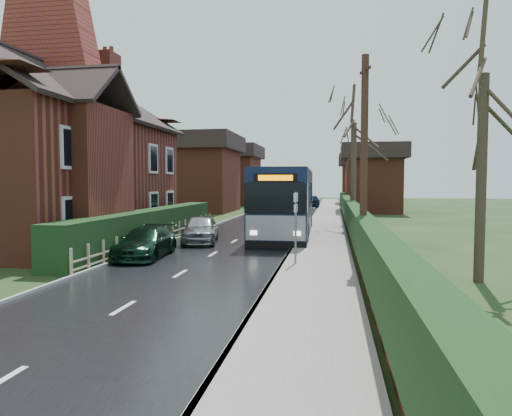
% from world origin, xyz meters
% --- Properties ---
extents(ground, '(140.00, 140.00, 0.00)m').
position_xyz_m(ground, '(0.00, 0.00, 0.00)').
color(ground, '#34481F').
rests_on(ground, ground).
extents(road, '(6.00, 100.00, 0.02)m').
position_xyz_m(road, '(0.00, 10.00, 0.01)').
color(road, black).
rests_on(road, ground).
extents(pavement, '(2.50, 100.00, 0.14)m').
position_xyz_m(pavement, '(4.25, 10.00, 0.07)').
color(pavement, slate).
rests_on(pavement, ground).
extents(kerb_right, '(0.12, 100.00, 0.14)m').
position_xyz_m(kerb_right, '(3.05, 10.00, 0.07)').
color(kerb_right, gray).
rests_on(kerb_right, ground).
extents(kerb_left, '(0.12, 100.00, 0.10)m').
position_xyz_m(kerb_left, '(-3.05, 10.00, 0.05)').
color(kerb_left, gray).
rests_on(kerb_left, ground).
extents(front_hedge, '(1.20, 16.00, 1.60)m').
position_xyz_m(front_hedge, '(-3.90, 5.00, 0.80)').
color(front_hedge, black).
rests_on(front_hedge, ground).
extents(picket_fence, '(0.10, 16.00, 0.90)m').
position_xyz_m(picket_fence, '(-3.15, 5.00, 0.45)').
color(picket_fence, '#998C67').
rests_on(picket_fence, ground).
extents(right_wall_hedge, '(0.60, 50.00, 1.80)m').
position_xyz_m(right_wall_hedge, '(5.80, 10.00, 1.02)').
color(right_wall_hedge, brown).
rests_on(right_wall_hedge, ground).
extents(brick_house, '(9.30, 14.60, 10.30)m').
position_xyz_m(brick_house, '(-8.73, 4.78, 4.38)').
color(brick_house, brown).
rests_on(brick_house, ground).
extents(bus, '(3.00, 11.88, 3.59)m').
position_xyz_m(bus, '(2.20, 9.35, 1.78)').
color(bus, black).
rests_on(bus, ground).
extents(car_silver, '(2.31, 4.18, 1.35)m').
position_xyz_m(car_silver, '(-1.50, 5.34, 0.67)').
color(car_silver, '#9D9EA2').
rests_on(car_silver, ground).
extents(car_green, '(1.94, 4.17, 1.18)m').
position_xyz_m(car_green, '(-2.37, 0.86, 0.59)').
color(car_green, black).
rests_on(car_green, ground).
extents(car_distant, '(2.77, 4.54, 1.41)m').
position_xyz_m(car_distant, '(2.00, 35.11, 0.71)').
color(car_distant, black).
rests_on(car_distant, ground).
extents(bus_stop_sign, '(0.11, 0.39, 2.59)m').
position_xyz_m(bus_stop_sign, '(3.52, -0.21, 1.71)').
color(bus_stop_sign, slate).
rests_on(bus_stop_sign, ground).
extents(telegraph_pole, '(0.32, 0.92, 7.22)m').
position_xyz_m(telegraph_pole, '(5.80, 0.29, 3.65)').
color(telegraph_pole, '#301D15').
rests_on(telegraph_pole, ground).
extents(tree_right_near, '(3.99, 3.99, 8.62)m').
position_xyz_m(tree_right_near, '(9.00, -1.61, 6.44)').
color(tree_right_near, '#34291E').
rests_on(tree_right_near, ground).
extents(tree_right_far, '(4.87, 4.87, 9.41)m').
position_xyz_m(tree_right_far, '(6.00, 13.22, 7.03)').
color(tree_right_far, '#382A21').
rests_on(tree_right_far, ground).
extents(tree_house_side, '(4.78, 4.78, 10.86)m').
position_xyz_m(tree_house_side, '(-13.00, 12.59, 8.11)').
color(tree_house_side, '#32241D').
rests_on(tree_house_side, ground).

